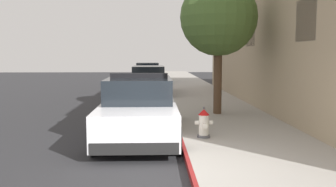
{
  "coord_description": "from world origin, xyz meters",
  "views": [
    {
      "loc": [
        -0.68,
        -6.24,
        2.15
      ],
      "look_at": [
        -0.28,
        4.73,
        1.0
      ],
      "focal_mm": 39.43,
      "sensor_mm": 36.0,
      "label": 1
    }
  ],
  "objects_px": {
    "fire_hydrant": "(204,123)",
    "parked_car_silver_ahead": "(149,82)",
    "police_cruiser": "(139,109)",
    "street_tree": "(219,18)",
    "parked_car_dark_far": "(148,74)"
  },
  "relations": [
    {
      "from": "police_cruiser",
      "to": "parked_car_dark_far",
      "type": "relative_size",
      "value": 1.0
    },
    {
      "from": "police_cruiser",
      "to": "street_tree",
      "type": "bearing_deg",
      "value": 49.88
    },
    {
      "from": "police_cruiser",
      "to": "fire_hydrant",
      "type": "xyz_separation_m",
      "value": [
        1.6,
        -0.64,
        -0.26
      ]
    },
    {
      "from": "parked_car_silver_ahead",
      "to": "street_tree",
      "type": "xyz_separation_m",
      "value": [
        2.49,
        -7.03,
        2.65
      ]
    },
    {
      "from": "parked_car_dark_far",
      "to": "fire_hydrant",
      "type": "xyz_separation_m",
      "value": [
        1.72,
        -19.28,
        -0.26
      ]
    },
    {
      "from": "parked_car_silver_ahead",
      "to": "parked_car_dark_far",
      "type": "bearing_deg",
      "value": 91.33
    },
    {
      "from": "police_cruiser",
      "to": "street_tree",
      "type": "height_order",
      "value": "street_tree"
    },
    {
      "from": "parked_car_dark_far",
      "to": "street_tree",
      "type": "distance_m",
      "value": 16.04
    },
    {
      "from": "police_cruiser",
      "to": "parked_car_dark_far",
      "type": "height_order",
      "value": "police_cruiser"
    },
    {
      "from": "parked_car_silver_ahead",
      "to": "street_tree",
      "type": "height_order",
      "value": "street_tree"
    },
    {
      "from": "parked_car_dark_far",
      "to": "fire_hydrant",
      "type": "bearing_deg",
      "value": -84.89
    },
    {
      "from": "parked_car_silver_ahead",
      "to": "fire_hydrant",
      "type": "bearing_deg",
      "value": -81.91
    },
    {
      "from": "fire_hydrant",
      "to": "parked_car_silver_ahead",
      "type": "bearing_deg",
      "value": 98.09
    },
    {
      "from": "parked_car_silver_ahead",
      "to": "fire_hydrant",
      "type": "relative_size",
      "value": 6.37
    },
    {
      "from": "police_cruiser",
      "to": "street_tree",
      "type": "distance_m",
      "value": 4.79
    }
  ]
}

